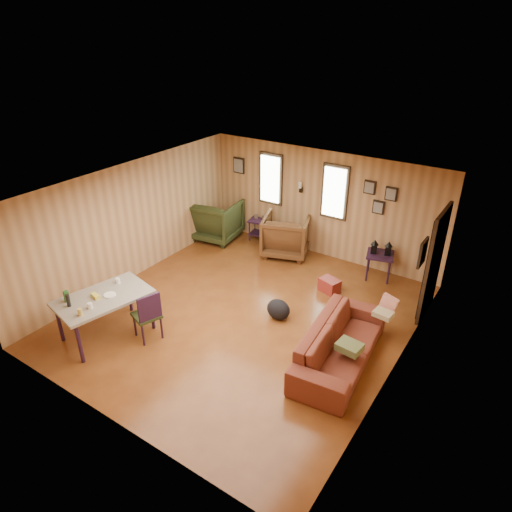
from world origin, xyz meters
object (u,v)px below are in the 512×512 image
Objects in this scene: recliner_green at (216,218)px; dining_table at (103,300)px; side_table at (381,253)px; recliner_brown at (286,233)px; end_table at (260,226)px; sofa at (341,338)px.

dining_table is at bearing 92.91° from recliner_green.
dining_table reaches higher than side_table.
recliner_brown reaches higher than end_table.
sofa is at bearing -41.22° from end_table.
recliner_brown is 0.62× the size of dining_table.
end_table is at bearing 176.31° from side_table.
dining_table is (-3.59, -1.57, 0.25)m from sofa.
recliner_green reaches higher than dining_table.
side_table is at bearing -3.69° from end_table.
end_table is 0.39× the size of dining_table.
side_table is (3.98, 0.35, 0.04)m from recliner_green.
sofa is 2.21× the size of recliner_brown.
end_table is at bearing 101.58° from dining_table.
recliner_green is at bearing 54.52° from sofa.
side_table is at bearing 67.23° from dining_table.
recliner_brown is at bearing 178.30° from recliner_green.
dining_table is at bearing -91.11° from end_table.
sofa is 3.55× the size of end_table.
dining_table reaches higher than end_table.
recliner_green is at bearing -12.75° from recliner_brown.
recliner_brown is 1.84m from recliner_green.
end_table is (-0.92, 0.33, -0.16)m from recliner_brown.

